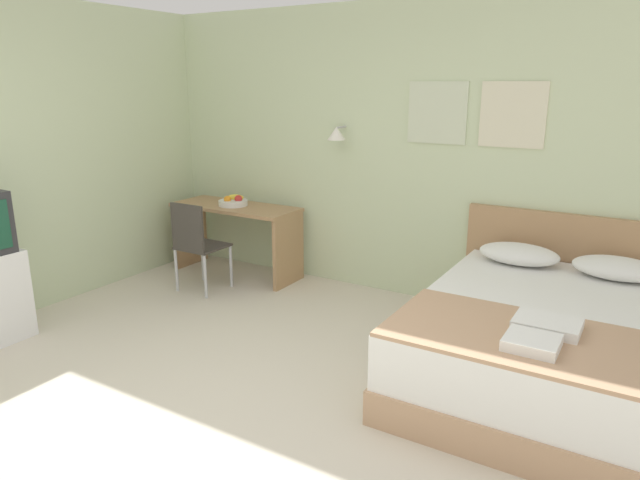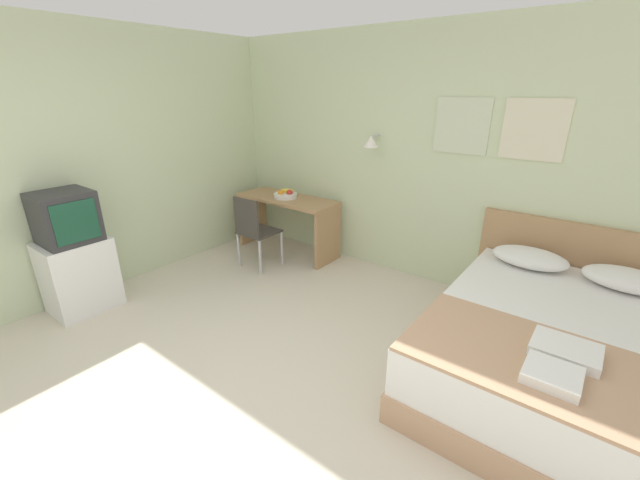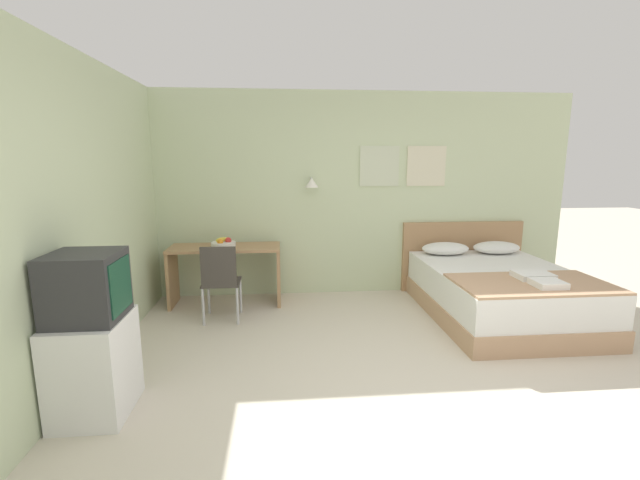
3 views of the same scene
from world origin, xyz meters
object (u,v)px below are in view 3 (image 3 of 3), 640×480
headboard (462,256)px  fruit_bowl (224,243)px  desk (226,263)px  desk_chair (220,278)px  pillow_left (445,248)px  throw_blanket (532,284)px  folded_towel_mid_bed (548,284)px  folded_towel_near_foot (533,275)px  bed (499,293)px  pillow_right (496,248)px  television (86,286)px  tv_stand (94,366)px

headboard → fruit_bowl: headboard is taller
desk → desk_chair: size_ratio=1.54×
pillow_left → throw_blanket: pillow_left is taller
folded_towel_mid_bed → folded_towel_near_foot: bearing=85.0°
pillow_left → folded_towel_mid_bed: size_ratio=2.23×
bed → pillow_right: bearing=66.5°
pillow_right → folded_towel_mid_bed: 1.58m
fruit_bowl → folded_towel_mid_bed: bearing=-24.7°
folded_towel_mid_bed → television: television is taller
desk → headboard: bearing=5.7°
throw_blanket → bed: bearing=90.0°
throw_blanket → pillow_right: bearing=76.1°
bed → throw_blanket: throw_blanket is taller
desk → folded_towel_mid_bed: bearing=-24.9°
throw_blanket → folded_towel_mid_bed: (0.07, -0.15, 0.04)m
pillow_left → desk_chair: desk_chair is taller
desk_chair → folded_towel_near_foot: bearing=-10.3°
television → throw_blanket: bearing=13.9°
pillow_left → folded_towel_near_foot: size_ratio=1.72×
headboard → fruit_bowl: bearing=-174.2°
desk_chair → television: television is taller
bed → desk: (-3.17, 0.75, 0.25)m
folded_towel_near_foot → desk_chair: desk_chair is taller
throw_blanket → folded_towel_mid_bed: size_ratio=5.46×
bed → desk: bearing=166.6°
television → folded_towel_mid_bed: bearing=11.6°
pillow_left → pillow_right: 0.70m
headboard → desk: (-3.17, -0.32, 0.05)m
throw_blanket → fruit_bowl: (-3.19, 1.35, 0.20)m
folded_towel_mid_bed → bed: bearing=95.0°
bed → folded_towel_near_foot: bearing=-78.8°
bed → television: (-3.81, -1.55, 0.66)m
tv_stand → folded_towel_mid_bed: bearing=11.6°
throw_blanket → television: size_ratio=3.21×
desk_chair → fruit_bowl: (-0.03, 0.62, 0.26)m
pillow_left → folded_towel_near_foot: pillow_left is taller
desk_chair → television: 1.85m
television → fruit_bowl: bearing=74.8°
bed → tv_stand: (-3.81, -1.55, 0.07)m
tv_stand → pillow_right: bearing=29.4°
folded_towel_near_foot → fruit_bowl: 3.50m
folded_towel_near_foot → television: (-3.90, -1.09, 0.32)m
bed → desk: size_ratio=1.54×
throw_blanket → pillow_left: bearing=103.9°
television → folded_towel_near_foot: bearing=15.6°
pillow_left → fruit_bowl: bearing=-178.9°
bed → throw_blanket: bearing=-90.0°
bed → fruit_bowl: fruit_bowl is taller
folded_towel_near_foot → fruit_bowl: size_ratio=1.21×
pillow_right → folded_towel_mid_bed: pillow_right is taller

